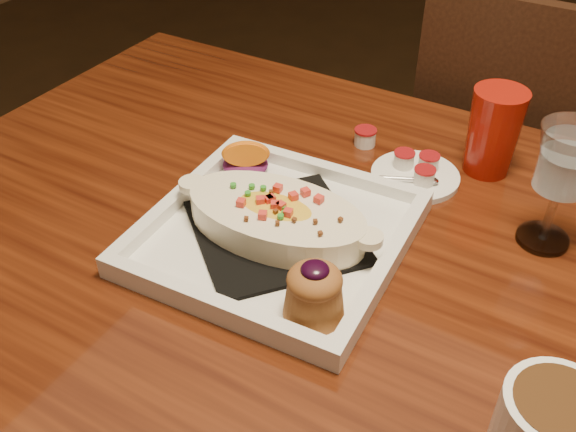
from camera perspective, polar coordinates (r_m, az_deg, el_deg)
The scene contains 7 objects.
table at distance 0.83m, azimuth 10.65°, elevation -11.65°, with size 1.50×0.90×0.75m.
chair_far at distance 1.40m, azimuth 19.57°, elevation 2.30°, with size 0.42×0.42×0.93m.
plate at distance 0.79m, azimuth -0.89°, elevation -1.16°, with size 0.33×0.33×0.08m.
goblet at distance 0.81m, azimuth 23.45°, elevation 4.06°, with size 0.08×0.08×0.16m.
saucer at distance 0.94m, azimuth 11.21°, elevation 3.74°, with size 0.13×0.13×0.09m.
creamer_loose at distance 1.00m, azimuth 6.88°, elevation 7.00°, with size 0.03×0.03×0.03m.
red_tumbler at distance 0.96m, azimuth 17.79°, elevation 7.12°, with size 0.08×0.08×0.13m, color #AB180C.
Camera 1 is at (0.13, -0.53, 1.28)m, focal length 40.00 mm.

